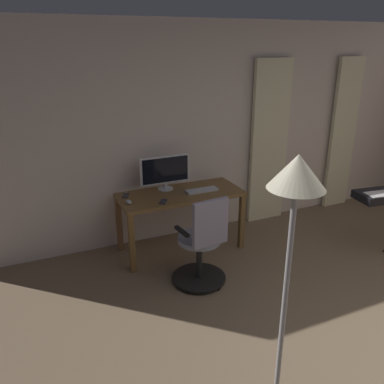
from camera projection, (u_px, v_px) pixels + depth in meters
The scene contains 11 objects.
back_room_partition at pixel (223, 130), 5.09m from camera, with size 6.27×0.10×2.61m, color beige.
curtain_left_panel at pixel (343, 135), 5.81m from camera, with size 0.42×0.06×2.17m, color beige.
curtain_right_panel at pixel (269, 143), 5.32m from camera, with size 0.54×0.06×2.17m, color beige.
desk at pixel (181, 201), 4.64m from camera, with size 1.43×0.62×0.72m.
office_chair at pixel (203, 245), 3.99m from camera, with size 0.56×0.56×0.98m.
computer_monitor at pixel (165, 171), 4.65m from camera, with size 0.61×0.18×0.41m.
computer_keyboard at pixel (202, 190), 4.65m from camera, with size 0.38×0.12×0.02m, color #B7BCC1.
computer_mouse at pixel (129, 202), 4.29m from camera, with size 0.06×0.10×0.04m, color #B7BCC1.
cell_phone_face_up at pixel (126, 195), 4.51m from camera, with size 0.07×0.14×0.01m, color #333338.
cell_phone_by_monitor at pixel (163, 202), 4.34m from camera, with size 0.07×0.14×0.01m, color #333338.
floor_lamp at pixel (292, 226), 1.97m from camera, with size 0.28×0.28×1.87m.
Camera 1 is at (2.42, 1.41, 2.35)m, focal length 37.38 mm.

